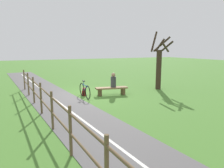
# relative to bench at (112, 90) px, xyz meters

# --- Properties ---
(ground_plane) EXTENTS (80.00, 80.00, 0.00)m
(ground_plane) POSITION_rel_bench_xyz_m (1.53, -0.54, -0.32)
(ground_plane) COLOR #477A2D
(paved_path) EXTENTS (5.96, 36.07, 0.02)m
(paved_path) POSITION_rel_bench_xyz_m (2.81, 3.46, -0.31)
(paved_path) COLOR #565454
(paved_path) RESTS_ON ground_plane
(path_centre_line) EXTENTS (3.23, 31.86, 0.00)m
(path_centre_line) POSITION_rel_bench_xyz_m (2.81, 3.46, -0.30)
(path_centre_line) COLOR silver
(path_centre_line) RESTS_ON paved_path
(bench) EXTENTS (1.90, 0.80, 0.46)m
(bench) POSITION_rel_bench_xyz_m (0.00, 0.00, 0.00)
(bench) COLOR brown
(bench) RESTS_ON ground_plane
(person_seated) EXTENTS (0.36, 0.36, 0.83)m
(person_seated) POSITION_rel_bench_xyz_m (-0.11, 0.02, 0.51)
(person_seated) COLOR #38383D
(person_seated) RESTS_ON bench
(bicycle) EXTENTS (0.09, 1.71, 0.92)m
(bicycle) POSITION_rel_bench_xyz_m (1.59, -0.06, 0.07)
(bicycle) COLOR black
(bicycle) RESTS_ON ground_plane
(backpack) EXTENTS (0.30, 0.39, 0.42)m
(backpack) POSITION_rel_bench_xyz_m (1.48, -0.55, -0.11)
(backpack) COLOR maroon
(backpack) RESTS_ON ground_plane
(fence_roadside) EXTENTS (0.95, 13.61, 1.30)m
(fence_roadside) POSITION_rel_bench_xyz_m (4.03, 2.91, 0.44)
(fence_roadside) COLOR brown
(fence_roadside) RESTS_ON ground_plane
(tree_mid_field) EXTENTS (1.41, 1.43, 3.76)m
(tree_mid_field) POSITION_rel_bench_xyz_m (-3.59, -0.31, 1.33)
(tree_mid_field) COLOR #38281E
(tree_mid_field) RESTS_ON ground_plane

